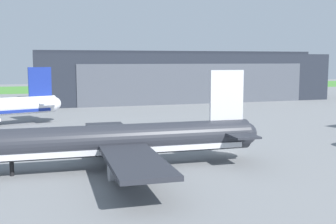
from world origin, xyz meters
The scene contains 4 objects.
ground_plane centered at (0.00, 0.00, 0.00)m, with size 440.00×440.00×0.00m, color slate.
grass_field_strip centered at (0.00, 166.83, 0.04)m, with size 440.00×56.00×0.08m, color #498A37.
maintenance_hangar centered at (23.95, 91.13, 8.82)m, with size 108.07×34.14×18.55m.
airliner_near_right centered at (-19.50, -5.04, 3.89)m, with size 43.83×38.67×13.69m.
Camera 1 is at (-29.70, -62.62, 15.17)m, focal length 45.24 mm.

